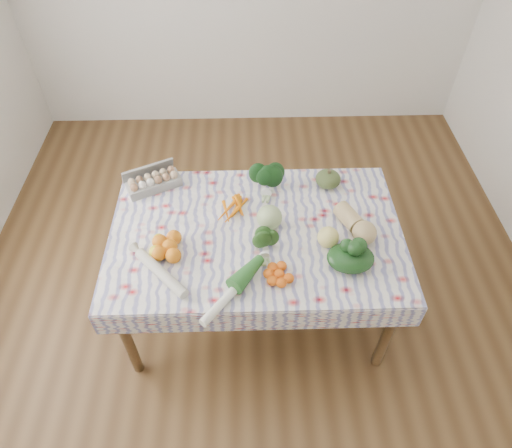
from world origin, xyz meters
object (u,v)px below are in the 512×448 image
at_px(dining_table, 256,241).
at_px(kabocha_squash, 328,179).
at_px(egg_carton, 154,183).
at_px(butternut_squash, 356,222).
at_px(grapefruit, 328,237).
at_px(cabbage, 269,217).

bearing_deg(dining_table, kabocha_squash, 39.30).
bearing_deg(egg_carton, butternut_squash, -43.89).
bearing_deg(butternut_squash, grapefruit, -175.60).
distance_m(dining_table, cabbage, 0.18).
height_order(dining_table, grapefruit, grapefruit).
xyz_separation_m(kabocha_squash, butternut_squash, (0.10, -0.39, 0.02)).
distance_m(egg_carton, cabbage, 0.77).
relative_size(egg_carton, cabbage, 2.27).
bearing_deg(grapefruit, kabocha_squash, 82.14).
bearing_deg(egg_carton, cabbage, -51.77).
bearing_deg(butternut_squash, cabbage, 148.58).
relative_size(kabocha_squash, cabbage, 1.08).
bearing_deg(cabbage, dining_table, -155.04).
xyz_separation_m(cabbage, grapefruit, (0.31, -0.15, -0.01)).
relative_size(egg_carton, kabocha_squash, 2.10).
relative_size(egg_carton, grapefruit, 2.76).
relative_size(kabocha_squash, butternut_squash, 0.54).
xyz_separation_m(dining_table, kabocha_squash, (0.46, 0.37, 0.13)).
height_order(kabocha_squash, cabbage, cabbage).
distance_m(dining_table, egg_carton, 0.74).
bearing_deg(dining_table, egg_carton, 148.58).
xyz_separation_m(kabocha_squash, cabbage, (-0.38, -0.34, 0.02)).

